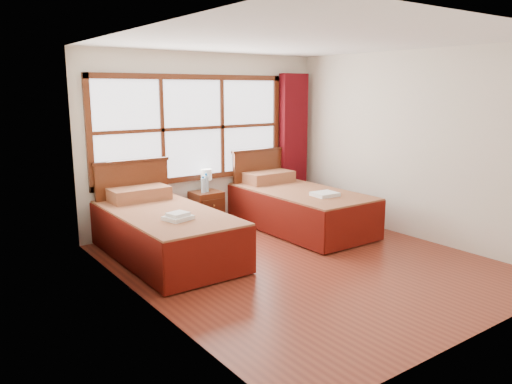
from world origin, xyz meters
TOP-DOWN VIEW (x-y plane):
  - floor at (0.00, 0.00)m, footprint 4.50×4.50m
  - ceiling at (0.00, 0.00)m, footprint 4.50×4.50m
  - wall_back at (0.00, 2.25)m, footprint 4.00×0.00m
  - wall_left at (-2.00, 0.00)m, footprint 0.00×4.50m
  - wall_right at (2.00, 0.00)m, footprint 0.00×4.50m
  - window at (-0.25, 2.21)m, footprint 3.16×0.06m
  - curtain at (1.60, 2.11)m, footprint 0.50×0.16m
  - bed_left at (-1.26, 1.20)m, footprint 1.15×2.23m
  - bed_right at (0.94, 1.20)m, footprint 1.15×2.23m
  - nightstand at (-0.17, 1.99)m, footprint 0.43×0.42m
  - towels_left at (-1.31, 0.68)m, footprint 0.34×0.32m
  - towels_right at (0.95, 0.63)m, footprint 0.35×0.31m
  - lamp at (-0.10, 2.11)m, footprint 0.16×0.16m
  - bottle_near at (-0.25, 1.95)m, footprint 0.06×0.06m
  - bottle_far at (-0.17, 1.99)m, footprint 0.07×0.07m

SIDE VIEW (x-z plane):
  - floor at x=0.00m, z-range 0.00..0.00m
  - nightstand at x=-0.17m, z-range 0.00..0.57m
  - bed_left at x=-1.26m, z-range -0.22..0.90m
  - bed_right at x=0.94m, z-range -0.22..0.90m
  - towels_right at x=0.95m, z-range 0.60..0.65m
  - towels_left at x=-1.31m, z-range 0.59..0.68m
  - bottle_near at x=-0.25m, z-range 0.56..0.80m
  - bottle_far at x=-0.17m, z-range 0.56..0.84m
  - lamp at x=-0.10m, z-range 0.64..0.96m
  - curtain at x=1.60m, z-range 0.02..2.32m
  - wall_back at x=0.00m, z-range -0.70..3.30m
  - wall_left at x=-2.00m, z-range -0.95..3.55m
  - wall_right at x=2.00m, z-range -0.95..3.55m
  - window at x=-0.25m, z-range 0.72..2.28m
  - ceiling at x=0.00m, z-range 2.60..2.60m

